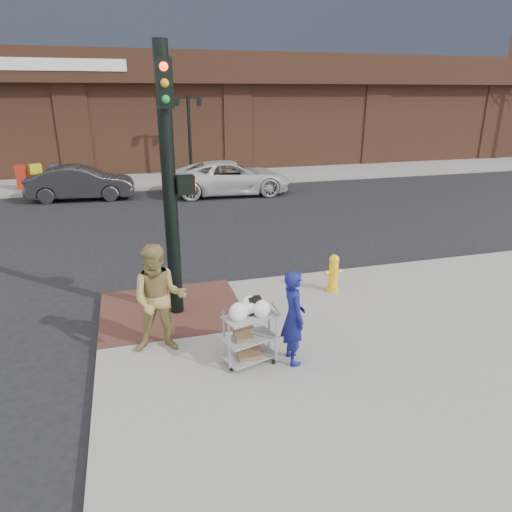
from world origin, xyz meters
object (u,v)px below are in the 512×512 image
object	(u,v)px
pedestrian_tan	(159,299)
minivan_white	(231,178)
woman_blue	(293,317)
utility_cart	(250,334)
sedan_dark	(81,183)
traffic_signal_pole	(170,179)
lamp_post	(189,128)
fire_hydrant	(333,273)

from	to	relation	value
pedestrian_tan	minivan_white	xyz separation A→B (m)	(4.12, 12.77, -0.35)
woman_blue	utility_cart	bearing A→B (deg)	78.97
woman_blue	sedan_dark	size ratio (longest dim) A/B	0.37
pedestrian_tan	traffic_signal_pole	bearing A→B (deg)	81.09
minivan_white	utility_cart	xyz separation A→B (m)	(-2.79, -13.55, -0.07)
woman_blue	minivan_white	size ratio (longest dim) A/B	0.30
sedan_dark	minivan_white	xyz separation A→B (m)	(6.33, -0.67, 0.03)
lamp_post	sedan_dark	xyz separation A→B (m)	(-5.12, -3.14, -1.91)
woman_blue	pedestrian_tan	distance (m)	2.23
minivan_white	traffic_signal_pole	bearing A→B (deg)	165.98
pedestrian_tan	sedan_dark	xyz separation A→B (m)	(-2.21, 13.44, -0.38)
fire_hydrant	minivan_white	bearing A→B (deg)	88.59
pedestrian_tan	utility_cart	size ratio (longest dim) A/B	1.66
fire_hydrant	utility_cart	bearing A→B (deg)	-138.29
pedestrian_tan	sedan_dark	world-z (taller)	pedestrian_tan
pedestrian_tan	fire_hydrant	bearing A→B (deg)	29.31
lamp_post	pedestrian_tan	xyz separation A→B (m)	(-2.91, -16.58, -1.53)
lamp_post	woman_blue	distance (m)	17.62
lamp_post	minivan_white	size ratio (longest dim) A/B	0.75
lamp_post	woman_blue	bearing A→B (deg)	-92.90
traffic_signal_pole	woman_blue	xyz separation A→B (m)	(1.59, -2.29, -1.89)
lamp_post	utility_cart	distance (m)	17.54
pedestrian_tan	sedan_dark	bearing A→B (deg)	108.02
lamp_post	pedestrian_tan	distance (m)	16.90
traffic_signal_pole	woman_blue	size ratio (longest dim) A/B	3.15
woman_blue	pedestrian_tan	size ratio (longest dim) A/B	0.84
traffic_signal_pole	utility_cart	distance (m)	3.18
fire_hydrant	traffic_signal_pole	bearing A→B (deg)	-178.38
woman_blue	fire_hydrant	distance (m)	3.03
pedestrian_tan	woman_blue	bearing A→B (deg)	-16.26
lamp_post	woman_blue	xyz separation A→B (m)	(-0.89, -17.52, -1.68)
sedan_dark	utility_cart	size ratio (longest dim) A/B	3.79
lamp_post	pedestrian_tan	world-z (taller)	lamp_post
traffic_signal_pole	fire_hydrant	distance (m)	4.09
traffic_signal_pole	pedestrian_tan	distance (m)	2.24
pedestrian_tan	fire_hydrant	distance (m)	4.14
traffic_signal_pole	sedan_dark	distance (m)	12.56
pedestrian_tan	minivan_white	bearing A→B (deg)	80.78
sedan_dark	fire_hydrant	xyz separation A→B (m)	(6.06, -11.99, -0.12)
sedan_dark	fire_hydrant	size ratio (longest dim) A/B	5.06
sedan_dark	traffic_signal_pole	bearing A→B (deg)	-162.98
woman_blue	pedestrian_tan	xyz separation A→B (m)	(-2.02, 0.94, 0.15)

